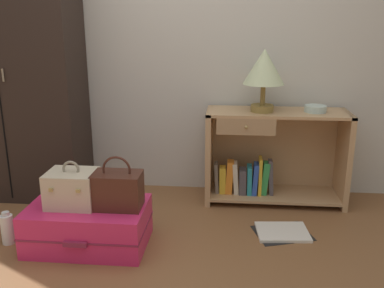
# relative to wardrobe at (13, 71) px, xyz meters

# --- Properties ---
(ground_plane) EXTENTS (9.00, 9.00, 0.00)m
(ground_plane) POSITION_rel_wardrobe_xyz_m (1.21, -1.20, -1.00)
(ground_plane) COLOR brown
(back_wall) EXTENTS (6.40, 0.10, 2.60)m
(back_wall) POSITION_rel_wardrobe_xyz_m (1.21, 0.30, 0.30)
(back_wall) COLOR beige
(back_wall) RESTS_ON ground_plane
(wardrobe) EXTENTS (1.02, 0.47, 1.99)m
(wardrobe) POSITION_rel_wardrobe_xyz_m (0.00, 0.00, 0.00)
(wardrobe) COLOR black
(wardrobe) RESTS_ON ground_plane
(bookshelf) EXTENTS (1.06, 0.39, 0.72)m
(bookshelf) POSITION_rel_wardrobe_xyz_m (1.97, 0.05, -0.65)
(bookshelf) COLOR tan
(bookshelf) RESTS_ON ground_plane
(table_lamp) EXTENTS (0.30, 0.30, 0.46)m
(table_lamp) POSITION_rel_wardrobe_xyz_m (1.90, 0.00, 0.03)
(table_lamp) COLOR olive
(table_lamp) RESTS_ON bookshelf
(bowl) EXTENTS (0.16, 0.16, 0.05)m
(bowl) POSITION_rel_wardrobe_xyz_m (2.29, 0.02, -0.25)
(bowl) COLOR silver
(bowl) RESTS_ON bookshelf
(suitcase_large) EXTENTS (0.74, 0.48, 0.27)m
(suitcase_large) POSITION_rel_wardrobe_xyz_m (0.79, -0.78, -0.86)
(suitcase_large) COLOR #DB2860
(suitcase_large) RESTS_ON ground_plane
(train_case) EXTENTS (0.30, 0.25, 0.29)m
(train_case) POSITION_rel_wardrobe_xyz_m (0.71, -0.78, -0.62)
(train_case) COLOR beige
(train_case) RESTS_ON suitcase_large
(handbag) EXTENTS (0.29, 0.19, 0.33)m
(handbag) POSITION_rel_wardrobe_xyz_m (0.99, -0.78, -0.61)
(handbag) COLOR #472319
(handbag) RESTS_ON suitcase_large
(bottle) EXTENTS (0.08, 0.08, 0.22)m
(bottle) POSITION_rel_wardrobe_xyz_m (0.27, -0.81, -0.90)
(bottle) COLOR white
(bottle) RESTS_ON ground_plane
(open_book_on_floor) EXTENTS (0.42, 0.38, 0.02)m
(open_book_on_floor) POSITION_rel_wardrobe_xyz_m (2.03, -0.52, -0.99)
(open_book_on_floor) COLOR white
(open_book_on_floor) RESTS_ON ground_plane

